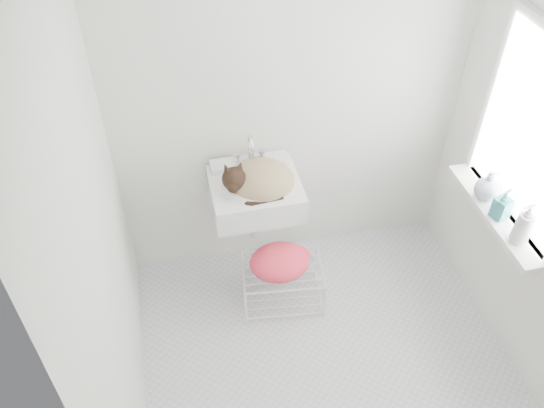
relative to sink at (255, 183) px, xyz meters
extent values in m
cube|color=silver|center=(0.28, -0.74, -0.85)|extent=(2.20, 2.00, 0.02)
cube|color=silver|center=(0.28, 0.26, 0.40)|extent=(2.20, 0.02, 2.50)
cube|color=silver|center=(-0.82, -0.74, 0.40)|extent=(0.02, 2.00, 2.50)
cube|color=white|center=(1.36, -0.54, 0.50)|extent=(0.01, 0.80, 1.00)
cube|color=white|center=(1.35, -0.54, 0.50)|extent=(0.04, 0.90, 1.10)
cube|color=white|center=(1.29, -0.54, -0.02)|extent=(0.16, 0.88, 0.04)
cube|color=white|center=(0.00, 0.00, 0.00)|extent=(0.54, 0.47, 0.22)
ellipsoid|color=tan|center=(0.03, -0.01, 0.03)|extent=(0.44, 0.40, 0.20)
sphere|color=black|center=(-0.13, -0.08, 0.12)|extent=(0.17, 0.17, 0.14)
torus|color=#A61A15|center=(-0.11, -0.08, 0.08)|extent=(0.15, 0.14, 0.06)
cube|color=silver|center=(0.12, -0.23, -0.70)|extent=(0.54, 0.41, 0.30)
ellipsoid|color=red|center=(0.10, -0.24, -0.52)|extent=(0.39, 0.27, 0.16)
imported|color=silver|center=(1.28, -0.78, 0.00)|extent=(0.10, 0.10, 0.22)
imported|color=teal|center=(1.28, -0.58, 0.00)|extent=(0.11, 0.11, 0.19)
imported|color=#A6B1C7|center=(1.28, -0.42, 0.00)|extent=(0.20, 0.20, 0.19)
camera|label=1|loc=(-0.46, -2.54, 2.16)|focal=37.00mm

